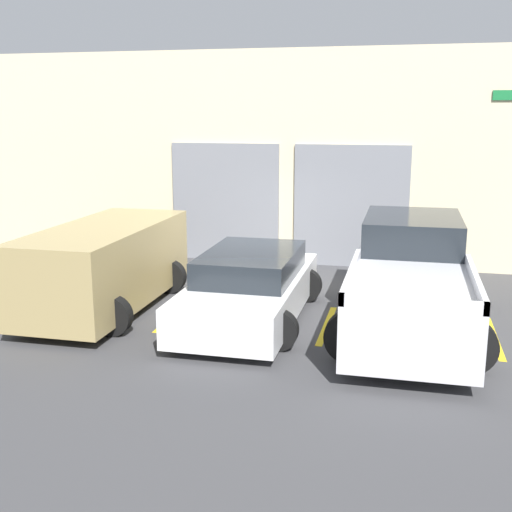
{
  "coord_description": "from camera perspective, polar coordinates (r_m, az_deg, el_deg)",
  "views": [
    {
      "loc": [
        2.73,
        -12.73,
        3.77
      ],
      "look_at": [
        0.0,
        -1.21,
        1.1
      ],
      "focal_mm": 45.0,
      "sensor_mm": 36.0,
      "label": 1
    }
  ],
  "objects": [
    {
      "name": "sedan_white",
      "position": [
        11.81,
        -0.53,
        -2.81
      ],
      "size": [
        2.29,
        4.53,
        1.28
      ],
      "color": "white",
      "rests_on": "ground"
    },
    {
      "name": "sedan_side",
      "position": [
        12.7,
        -13.23,
        -0.74
      ],
      "size": [
        2.24,
        4.43,
        1.65
      ],
      "color": "#9E8956",
      "rests_on": "ground"
    },
    {
      "name": "pickup_truck",
      "position": [
        11.67,
        13.59,
        -2.08
      ],
      "size": [
        2.55,
        5.4,
        1.82
      ],
      "color": "silver",
      "rests_on": "ground"
    },
    {
      "name": "parking_stripe_far_left",
      "position": [
        13.6,
        -18.48,
        -4.04
      ],
      "size": [
        0.12,
        2.2,
        0.01
      ],
      "primitive_type": "cube",
      "color": "gold",
      "rests_on": "ground"
    },
    {
      "name": "parking_stripe_left",
      "position": [
        12.37,
        -7.04,
        -5.12
      ],
      "size": [
        0.12,
        2.2,
        0.01
      ],
      "primitive_type": "cube",
      "color": "gold",
      "rests_on": "ground"
    },
    {
      "name": "shophouse_building",
      "position": [
        16.29,
        3.68,
        8.59
      ],
      "size": [
        17.98,
        0.68,
        5.27
      ],
      "color": "beige",
      "rests_on": "ground"
    },
    {
      "name": "ground_plane",
      "position": [
        13.55,
        1.18,
        -3.45
      ],
      "size": [
        28.0,
        28.0,
        0.0
      ],
      "primitive_type": "plane",
      "color": "#3D3D3F"
    },
    {
      "name": "parking_stripe_right",
      "position": [
        11.75,
        20.42,
        -6.81
      ],
      "size": [
        0.12,
        2.2,
        0.01
      ],
      "primitive_type": "cube",
      "color": "gold",
      "rests_on": "ground"
    },
    {
      "name": "parking_stripe_centre",
      "position": [
        11.72,
        6.31,
        -6.12
      ],
      "size": [
        0.12,
        2.2,
        0.01
      ],
      "primitive_type": "cube",
      "color": "gold",
      "rests_on": "ground"
    }
  ]
}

